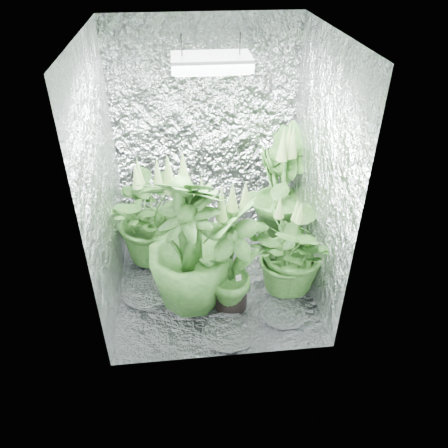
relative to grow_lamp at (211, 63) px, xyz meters
name	(u,v)px	position (x,y,z in m)	size (l,w,h in m)	color
ground	(215,281)	(0.00, 0.00, -1.83)	(1.60, 1.60, 0.00)	silver
walls	(213,179)	(0.00, 0.00, -0.83)	(1.62, 1.62, 2.00)	silver
ceiling	(211,33)	(0.00, 0.00, 0.17)	(1.60, 1.60, 0.01)	silver
grow_lamp	(211,63)	(0.00, 0.00, 0.00)	(0.50, 0.30, 0.22)	gray
plant_a	(152,216)	(-0.51, 0.38, -1.37)	(0.93, 0.93, 0.97)	black
plant_b	(191,231)	(-0.18, 0.17, -1.40)	(0.57, 0.57, 0.95)	black
plant_c	(280,191)	(0.64, 0.51, -1.26)	(0.64, 0.64, 1.21)	black
plant_d	(189,242)	(-0.20, -0.22, -1.23)	(0.80, 0.80, 1.27)	black
plant_e	(291,249)	(0.59, -0.18, -1.39)	(0.89, 0.89, 0.91)	black
plant_f	(231,256)	(0.10, -0.31, -1.31)	(0.74, 0.74, 1.10)	black
circulation_fan	(271,222)	(0.60, 0.62, -1.68)	(0.14, 0.30, 0.35)	black
plant_label	(239,279)	(0.16, -0.34, -1.53)	(0.04, 0.01, 0.07)	white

